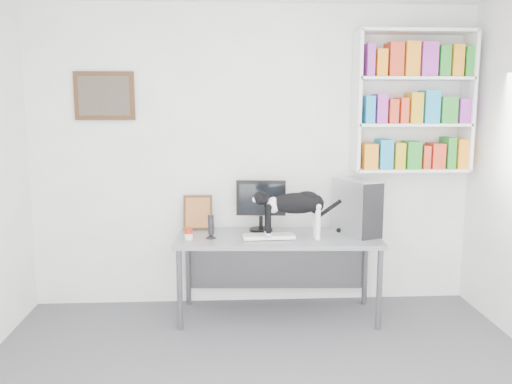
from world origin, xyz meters
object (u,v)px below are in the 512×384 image
keyboard (269,236)px  cat (295,215)px  speaker (211,226)px  monitor (261,205)px  soup_can (189,234)px  desk (278,276)px  pc_tower (357,207)px  leaning_print (198,212)px  bookshelf (413,102)px

keyboard → cat: (0.21, -0.04, 0.19)m
speaker → cat: size_ratio=0.31×
monitor → speaker: 0.52m
cat → soup_can: bearing=174.3°
monitor → speaker: (-0.44, -0.25, -0.13)m
desk → speaker: bearing=-172.6°
pc_tower → speaker: size_ratio=2.29×
monitor → pc_tower: bearing=-6.3°
leaning_print → soup_can: leaning_print is taller
bookshelf → speaker: size_ratio=5.96×
monitor → leaning_print: size_ratio=1.45×
keyboard → pc_tower: 0.81m
leaning_print → soup_can: 0.39m
desk → monitor: size_ratio=3.72×
monitor → leaning_print: 0.57m
monitor → soup_can: size_ratio=4.67×
soup_can → keyboard: bearing=0.1°
keyboard → soup_can: soup_can is taller
pc_tower → cat: 0.58m
monitor → pc_tower: (0.81, -0.17, 0.01)m
bookshelf → leaning_print: bearing=178.8°
keyboard → leaning_print: size_ratio=1.35×
desk → keyboard: size_ratio=3.98×
pc_tower → keyboard: bearing=168.3°
bookshelf → monitor: bookshelf is taller
pc_tower → speaker: bearing=163.8°
bookshelf → speaker: 2.08m
leaning_print → soup_can: size_ratio=3.22×
keyboard → monitor: bearing=96.7°
bookshelf → leaning_print: (-1.90, 0.04, -0.97)m
desk → cat: cat is taller
pc_tower → cat: (-0.56, -0.16, -0.03)m
soup_can → leaning_print: bearing=80.8°
speaker → soup_can: (-0.19, -0.03, -0.05)m
bookshelf → leaning_print: bookshelf is taller
bookshelf → soup_can: bookshelf is taller
desk → monitor: monitor is taller
desk → leaning_print: bearing=159.9°
speaker → keyboard: bearing=-11.5°
desk → pc_tower: size_ratio=3.60×
soup_can → pc_tower: bearing=4.5°
speaker → soup_can: speaker is taller
bookshelf → monitor: size_ratio=2.68×
bookshelf → speaker: (-1.78, -0.30, -1.03)m
speaker → cat: bearing=-13.9°
cat → bookshelf: bearing=16.2°
bookshelf → soup_can: 2.27m
cat → leaning_print: bearing=150.2°
monitor → speaker: size_ratio=2.22×
desk → pc_tower: pc_tower is taller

